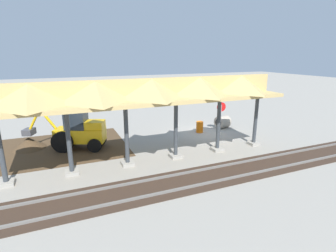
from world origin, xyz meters
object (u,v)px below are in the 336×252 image
concrete_pipe (223,122)px  traffic_barrel (200,127)px  stop_sign (221,110)px  backhoe (78,131)px

concrete_pipe → traffic_barrel: size_ratio=1.44×
stop_sign → backhoe: bearing=-1.1°
backhoe → stop_sign: bearing=178.9°
stop_sign → backhoe: backhoe is taller
backhoe → traffic_barrel: (-9.39, -0.16, -0.81)m
backhoe → traffic_barrel: size_ratio=5.89×
backhoe → concrete_pipe: 11.95m
concrete_pipe → backhoe: bearing=3.0°
stop_sign → concrete_pipe: bearing=-133.3°
traffic_barrel → concrete_pipe: bearing=-169.8°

